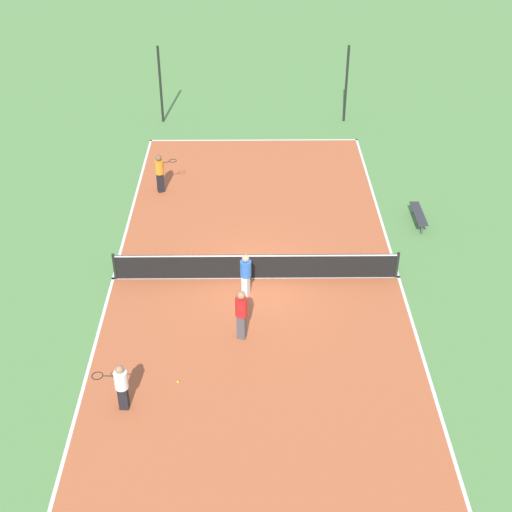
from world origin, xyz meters
TOP-DOWN VIEW (x-y plane):
  - ground_plane at (0.00, 0.00)m, footprint 80.00×80.00m
  - court_surface at (0.00, 0.00)m, footprint 9.75×22.45m
  - tennis_net at (0.00, 0.00)m, footprint 9.55×0.10m
  - bench at (6.17, 3.55)m, footprint 0.36×1.80m
  - player_center_orange at (-3.82, 6.15)m, footprint 0.98×0.73m
  - player_coach_red at (-0.46, -3.11)m, footprint 0.46×0.46m
  - player_near_white at (-3.58, -5.99)m, footprint 0.94×0.37m
  - player_near_blue at (-0.34, -0.99)m, footprint 0.47×0.47m
  - tennis_ball_near_net at (-2.22, -5.05)m, footprint 0.07×0.07m
  - tennis_ball_left_sideline at (-4.05, 1.12)m, footprint 0.07×0.07m
  - fence_post_back_left at (-4.48, 13.49)m, footprint 0.12×0.12m
  - fence_post_back_right at (4.48, 13.49)m, footprint 0.12×0.12m

SIDE VIEW (x-z plane):
  - ground_plane at x=0.00m, z-range 0.00..0.00m
  - court_surface at x=0.00m, z-range 0.00..0.02m
  - tennis_ball_near_net at x=-2.22m, z-range 0.02..0.09m
  - tennis_ball_left_sideline at x=-4.05m, z-range 0.02..0.09m
  - bench at x=6.17m, z-range 0.17..0.62m
  - tennis_net at x=0.00m, z-range 0.03..1.00m
  - player_near_white at x=-3.58m, z-range 0.12..1.61m
  - player_near_blue at x=-0.34m, z-range 0.12..1.68m
  - player_center_orange at x=-3.82m, z-range 0.14..1.78m
  - player_coach_red at x=-0.46m, z-range 0.15..1.86m
  - fence_post_back_left at x=-4.48m, z-range 0.00..3.76m
  - fence_post_back_right at x=4.48m, z-range 0.00..3.76m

